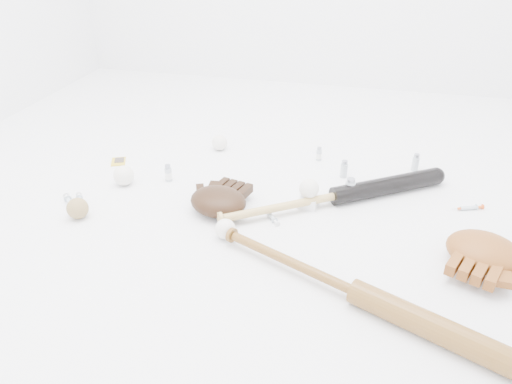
% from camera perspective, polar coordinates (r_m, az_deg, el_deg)
% --- Properties ---
extents(bat_dark, '(0.81, 0.58, 0.07)m').
position_cam_1_polar(bat_dark, '(1.83, 9.08, -0.45)').
color(bat_dark, black).
rests_on(bat_dark, ground).
extents(bat_wood, '(0.89, 0.45, 0.07)m').
position_cam_1_polar(bat_wood, '(1.41, 11.35, -11.14)').
color(bat_wood, brown).
rests_on(bat_wood, ground).
extents(glove_dark, '(0.30, 0.30, 0.09)m').
position_cam_1_polar(glove_dark, '(1.76, -4.34, -1.02)').
color(glove_dark, black).
rests_on(glove_dark, ground).
extents(glove_tan, '(0.35, 0.35, 0.10)m').
position_cam_1_polar(glove_tan, '(1.65, 24.63, -6.18)').
color(glove_tan, brown).
rests_on(glove_tan, ground).
extents(trading_card, '(0.08, 0.10, 0.00)m').
position_cam_1_polar(trading_card, '(2.20, -15.45, 3.37)').
color(trading_card, gold).
rests_on(trading_card, ground).
extents(pedestal, '(0.07, 0.07, 0.04)m').
position_cam_1_polar(pedestal, '(1.81, 5.99, -1.10)').
color(pedestal, white).
rests_on(pedestal, ground).
extents(baseball_on_pedestal, '(0.07, 0.07, 0.07)m').
position_cam_1_polar(baseball_on_pedestal, '(1.78, 6.08, 0.39)').
color(baseball_on_pedestal, white).
rests_on(baseball_on_pedestal, pedestal).
extents(baseball_left, '(0.08, 0.08, 0.08)m').
position_cam_1_polar(baseball_left, '(2.00, -14.88, 1.83)').
color(baseball_left, white).
rests_on(baseball_left, ground).
extents(baseball_upper, '(0.07, 0.07, 0.07)m').
position_cam_1_polar(baseball_upper, '(2.23, -4.19, 5.65)').
color(baseball_upper, white).
rests_on(baseball_upper, ground).
extents(baseball_mid, '(0.07, 0.07, 0.07)m').
position_cam_1_polar(baseball_mid, '(1.63, -3.53, -4.24)').
color(baseball_mid, white).
rests_on(baseball_mid, ground).
extents(baseball_aged, '(0.07, 0.07, 0.07)m').
position_cam_1_polar(baseball_aged, '(1.83, -19.72, -1.77)').
color(baseball_aged, olive).
rests_on(baseball_aged, ground).
extents(syringe_0, '(0.13, 0.13, 0.02)m').
position_cam_1_polar(syringe_0, '(1.93, -20.47, -1.22)').
color(syringe_0, '#ADBCC6').
rests_on(syringe_0, ground).
extents(syringe_1, '(0.09, 0.12, 0.02)m').
position_cam_1_polar(syringe_1, '(1.74, 1.76, -2.78)').
color(syringe_1, '#ADBCC6').
rests_on(syringe_1, ground).
extents(syringe_2, '(0.10, 0.12, 0.02)m').
position_cam_1_polar(syringe_2, '(1.94, 11.33, 0.38)').
color(syringe_2, '#ADBCC6').
rests_on(syringe_2, ground).
extents(syringe_3, '(0.09, 0.14, 0.02)m').
position_cam_1_polar(syringe_3, '(1.70, 24.19, -6.55)').
color(syringe_3, '#ADBCC6').
rests_on(syringe_3, ground).
extents(syringe_4, '(0.13, 0.07, 0.02)m').
position_cam_1_polar(syringe_4, '(1.94, 23.11, -1.68)').
color(syringe_4, '#ADBCC6').
rests_on(syringe_4, ground).
extents(syringe_5, '(0.10, 0.14, 0.02)m').
position_cam_1_polar(syringe_5, '(1.92, -19.48, -1.13)').
color(syringe_5, '#ADBCC6').
rests_on(syringe_5, ground).
extents(vial_0, '(0.03, 0.03, 0.07)m').
position_cam_1_polar(vial_0, '(2.14, 17.78, 3.26)').
color(vial_0, '#AFB9C1').
rests_on(vial_0, ground).
extents(vial_1, '(0.02, 0.02, 0.06)m').
position_cam_1_polar(vial_1, '(2.15, 7.21, 4.36)').
color(vial_1, '#AFB9C1').
rests_on(vial_1, ground).
extents(vial_2, '(0.03, 0.03, 0.07)m').
position_cam_1_polar(vial_2, '(2.02, 10.03, 2.62)').
color(vial_2, '#AFB9C1').
rests_on(vial_2, ground).
extents(vial_3, '(0.04, 0.04, 0.09)m').
position_cam_1_polar(vial_3, '(1.86, 10.70, 0.31)').
color(vial_3, '#AFB9C1').
rests_on(vial_3, ground).
extents(vial_4, '(0.03, 0.03, 0.07)m').
position_cam_1_polar(vial_4, '(1.99, -10.00, 2.17)').
color(vial_4, '#AFB9C1').
rests_on(vial_4, ground).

